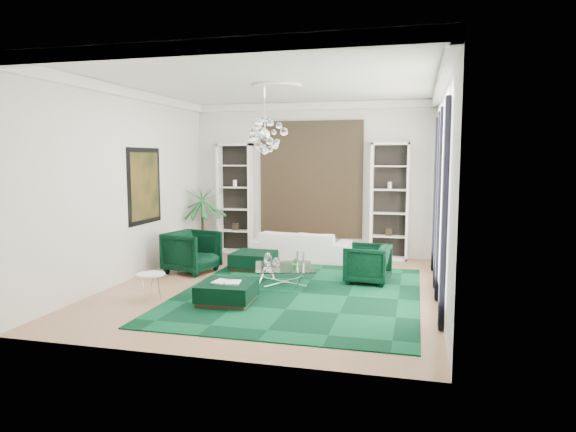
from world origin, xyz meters
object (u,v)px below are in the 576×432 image
(armchair_left, at_px, (192,252))
(coffee_table, at_px, (284,276))
(sofa, at_px, (300,245))
(ottoman_side, at_px, (254,261))
(ottoman_front, at_px, (227,293))
(armchair_right, at_px, (368,264))
(palm, at_px, (202,211))
(side_table, at_px, (151,287))

(armchair_left, distance_m, coffee_table, 2.30)
(coffee_table, bearing_deg, sofa, 95.80)
(ottoman_side, height_order, ottoman_front, ottoman_side)
(sofa, xyz_separation_m, coffee_table, (0.26, -2.54, -0.16))
(armchair_right, bearing_deg, palm, -108.71)
(sofa, distance_m, side_table, 4.43)
(armchair_right, height_order, palm, palm)
(armchair_left, bearing_deg, ottoman_front, -129.46)
(ottoman_front, bearing_deg, side_table, -174.08)
(coffee_table, relative_size, ottoman_side, 1.25)
(palm, bearing_deg, armchair_left, -72.91)
(sofa, distance_m, armchair_left, 2.72)
(coffee_table, relative_size, side_table, 2.30)
(sofa, xyz_separation_m, armchair_right, (1.78, -1.95, 0.04))
(ottoman_front, bearing_deg, armchair_left, 127.63)
(ottoman_front, xyz_separation_m, side_table, (-1.34, -0.14, 0.05))
(ottoman_front, bearing_deg, coffee_table, 65.91)
(ottoman_front, xyz_separation_m, palm, (-2.18, 4.00, 0.93))
(coffee_table, bearing_deg, ottoman_side, 130.05)
(armchair_left, bearing_deg, sofa, -32.59)
(sofa, bearing_deg, side_table, 70.42)
(ottoman_side, relative_size, side_table, 1.84)
(sofa, height_order, side_table, sofa)
(coffee_table, bearing_deg, side_table, -141.84)
(sofa, height_order, coffee_table, sofa)
(sofa, xyz_separation_m, ottoman_side, (-0.74, -1.35, -0.15))
(ottoman_front, height_order, palm, palm)
(sofa, relative_size, ottoman_front, 2.63)
(sofa, relative_size, armchair_left, 2.41)
(armchair_left, distance_m, armchair_right, 3.73)
(sofa, bearing_deg, armchair_left, 47.59)
(coffee_table, bearing_deg, palm, 137.18)
(coffee_table, height_order, palm, palm)
(armchair_left, height_order, side_table, armchair_left)
(armchair_left, bearing_deg, coffee_table, -93.15)
(armchair_right, bearing_deg, ottoman_front, -41.02)
(armchair_right, xyz_separation_m, side_table, (-3.49, -2.14, -0.15))
(ottoman_side, height_order, palm, palm)
(coffee_table, bearing_deg, armchair_right, 21.31)
(armchair_right, relative_size, coffee_table, 0.77)
(armchair_right, height_order, ottoman_front, armchair_right)
(armchair_right, height_order, ottoman_side, armchair_right)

